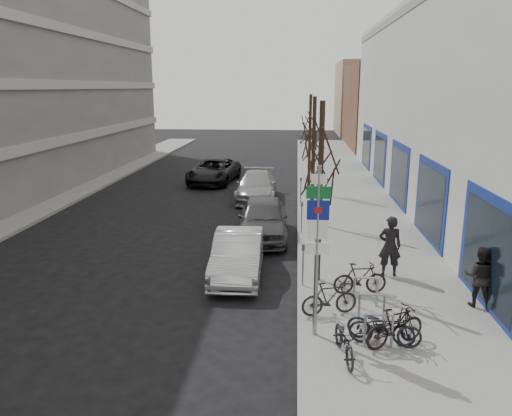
% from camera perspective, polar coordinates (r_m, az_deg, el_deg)
% --- Properties ---
extents(ground, '(120.00, 120.00, 0.00)m').
position_cam_1_polar(ground, '(12.50, -4.76, -14.37)').
color(ground, black).
rests_on(ground, ground).
extents(sidewalk_east, '(5.00, 70.00, 0.15)m').
position_cam_1_polar(sidewalk_east, '(21.82, 11.35, -2.00)').
color(sidewalk_east, slate).
rests_on(sidewalk_east, ground).
extents(sidewalk_west, '(3.00, 70.00, 0.15)m').
position_cam_1_polar(sidewalk_west, '(25.21, -26.27, -1.06)').
color(sidewalk_west, slate).
rests_on(sidewalk_west, ground).
extents(brick_building_far, '(12.00, 14.00, 8.00)m').
position_cam_1_polar(brick_building_far, '(52.11, 17.29, 11.00)').
color(brick_building_far, brown).
rests_on(brick_building_far, ground).
extents(tan_building_far, '(13.00, 12.00, 9.00)m').
position_cam_1_polar(tan_building_far, '(66.91, 14.98, 12.04)').
color(tan_building_far, '#937A5B').
rests_on(tan_building_far, ground).
extents(highway_sign_pole, '(0.55, 0.10, 4.20)m').
position_cam_1_polar(highway_sign_pole, '(11.40, 7.00, -3.84)').
color(highway_sign_pole, gray).
rests_on(highway_sign_pole, ground).
extents(bike_rack, '(0.66, 2.26, 0.83)m').
position_cam_1_polar(bike_rack, '(12.75, 13.07, -10.83)').
color(bike_rack, gray).
rests_on(bike_rack, sidewalk_east).
extents(tree_near, '(1.80, 1.80, 5.50)m').
position_cam_1_polar(tree_near, '(14.50, 7.46, 6.57)').
color(tree_near, black).
rests_on(tree_near, ground).
extents(tree_mid, '(1.80, 1.80, 5.50)m').
position_cam_1_polar(tree_mid, '(20.96, 6.65, 8.75)').
color(tree_mid, black).
rests_on(tree_mid, ground).
extents(tree_far, '(1.80, 1.80, 5.50)m').
position_cam_1_polar(tree_far, '(27.44, 6.21, 9.90)').
color(tree_far, black).
rests_on(tree_far, ground).
extents(meter_front, '(0.10, 0.08, 1.27)m').
position_cam_1_polar(meter_front, '(14.74, 5.41, -6.03)').
color(meter_front, gray).
rests_on(meter_front, sidewalk_east).
extents(meter_mid, '(0.10, 0.08, 1.27)m').
position_cam_1_polar(meter_mid, '(20.00, 5.25, -0.73)').
color(meter_mid, gray).
rests_on(meter_mid, sidewalk_east).
extents(meter_back, '(0.10, 0.08, 1.27)m').
position_cam_1_polar(meter_back, '(25.37, 5.15, 2.35)').
color(meter_back, gray).
rests_on(meter_back, sidewalk_east).
extents(bike_near_left, '(0.70, 1.62, 0.96)m').
position_cam_1_polar(bike_near_left, '(11.22, 10.11, -14.41)').
color(bike_near_left, black).
rests_on(bike_near_left, sidewalk_east).
extents(bike_near_right, '(1.63, 1.20, 0.97)m').
position_cam_1_polar(bike_near_right, '(11.94, 15.62, -12.86)').
color(bike_near_right, black).
rests_on(bike_near_right, sidewalk_east).
extents(bike_mid_curb, '(1.63, 0.95, 0.95)m').
position_cam_1_polar(bike_mid_curb, '(12.04, 14.12, -12.58)').
color(bike_mid_curb, black).
rests_on(bike_mid_curb, sidewalk_east).
extents(bike_mid_inner, '(1.59, 0.91, 0.92)m').
position_cam_1_polar(bike_mid_inner, '(13.10, 8.40, -10.14)').
color(bike_mid_inner, black).
rests_on(bike_mid_inner, sidewalk_east).
extents(bike_far_curb, '(1.68, 0.74, 0.99)m').
position_cam_1_polar(bike_far_curb, '(11.91, 14.57, -12.82)').
color(bike_far_curb, black).
rests_on(bike_far_curb, sidewalk_east).
extents(bike_far_inner, '(1.61, 0.74, 0.94)m').
position_cam_1_polar(bike_far_inner, '(14.51, 11.81, -7.84)').
color(bike_far_inner, black).
rests_on(bike_far_inner, sidewalk_east).
extents(parked_car_front, '(1.61, 4.31, 1.41)m').
position_cam_1_polar(parked_car_front, '(15.87, -2.09, -5.34)').
color(parked_car_front, '#B9B9BE').
rests_on(parked_car_front, ground).
extents(parked_car_mid, '(2.12, 4.82, 1.62)m').
position_cam_1_polar(parked_car_mid, '(19.73, 0.80, -1.20)').
color(parked_car_mid, '#434448').
rests_on(parked_car_mid, ground).
extents(parked_car_back, '(2.15, 5.07, 1.46)m').
position_cam_1_polar(parked_car_back, '(26.60, 0.05, 2.53)').
color(parked_car_back, '#959599').
rests_on(parked_car_back, ground).
extents(lane_car, '(3.05, 5.63, 1.50)m').
position_cam_1_polar(lane_car, '(31.44, -4.84, 4.25)').
color(lane_car, black).
rests_on(lane_car, ground).
extents(pedestrian_near, '(0.71, 0.48, 1.91)m').
position_cam_1_polar(pedestrian_near, '(15.93, 15.04, -4.22)').
color(pedestrian_near, black).
rests_on(pedestrian_near, sidewalk_east).
extents(pedestrian_far, '(0.74, 0.63, 1.69)m').
position_cam_1_polar(pedestrian_far, '(14.58, 24.21, -7.12)').
color(pedestrian_far, black).
rests_on(pedestrian_far, sidewalk_east).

